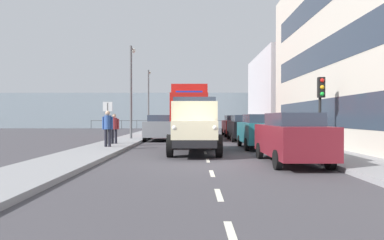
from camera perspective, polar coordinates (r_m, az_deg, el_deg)
The scene contains 22 objects.
ground_plane at distance 23.46m, azimuth 1.58°, elevation -3.37°, with size 80.00×80.00×0.00m, color #423F44.
sidewalk_left at distance 24.06m, azimuth 13.31°, elevation -3.11°, with size 2.29×41.80×0.15m, color gray.
sidewalk_right at distance 23.85m, azimuth -10.26°, elevation -3.13°, with size 2.29×41.80×0.15m, color gray.
road_centreline_markings at distance 23.06m, azimuth 1.60°, elevation -3.43°, with size 0.12×38.13×0.01m.
building_far_block at distance 36.00m, azimuth 17.30°, elevation 4.28°, with size 7.87×12.00×7.94m.
sea_horizon at distance 47.31m, azimuth 0.95°, elevation 1.61°, with size 80.00×0.80×5.00m, color #84939E.
seawall_railing at distance 43.71m, azimuth 1.00°, elevation -0.38°, with size 28.08×0.08×1.20m.
truck_vintage_cream at distance 14.48m, azimuth 0.41°, elevation -1.10°, with size 2.17×5.64×2.43m.
lorry_cargo_red at distance 24.79m, azimuth -0.39°, elevation 1.64°, with size 2.58×8.20×3.87m.
car_maroon_kerbside_near at distance 11.84m, azimuth 16.52°, elevation -2.85°, with size 1.76×4.35×1.72m.
car_teal_kerbside_1 at distance 17.24m, azimuth 11.37°, elevation -1.80°, with size 1.81×4.09×1.72m.
car_black_kerbside_2 at distance 22.63m, azimuth 8.72°, elevation -1.25°, with size 1.85×4.35×1.72m.
car_red_kerbside_3 at distance 27.76m, azimuth 7.16°, elevation -0.93°, with size 1.78×4.22×1.72m.
car_grey_oppositeside_0 at distance 22.75m, azimuth -5.43°, elevation -1.24°, with size 1.93×3.99×1.72m.
car_white_oppositeside_1 at distance 29.13m, azimuth -4.16°, elevation -0.85°, with size 1.91×4.66×1.72m.
car_navy_oppositeside_2 at distance 36.15m, azimuth -3.29°, elevation -0.59°, with size 1.82×4.40×1.72m.
pedestrian_in_dark_coat at distance 16.67m, azimuth -14.18°, elevation -0.91°, with size 0.53×0.34×1.74m.
pedestrian_strolling at distance 18.54m, azimuth -13.12°, elevation -1.04°, with size 0.53×0.34×1.61m.
traffic_light_near at distance 15.94m, azimuth 21.10°, elevation 3.66°, with size 0.28×0.41×3.20m.
lamp_post_promenade at distance 23.08m, azimuth -10.29°, elevation 6.20°, with size 0.32×1.14×6.23m.
lamp_post_far at distance 33.40m, azimuth -7.40°, elevation 4.30°, with size 0.32×1.14×6.08m.
street_sign at distance 18.45m, azimuth -14.17°, elevation 0.79°, with size 0.50×0.07×2.25m.
Camera 1 is at (0.51, 11.92, 1.58)m, focal length 31.30 mm.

